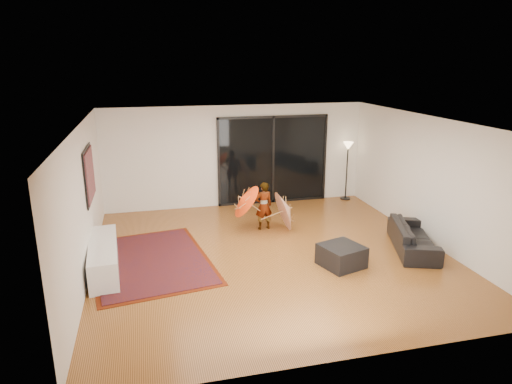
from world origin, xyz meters
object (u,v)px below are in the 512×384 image
object	(u,v)px
sofa	(413,237)
ottoman	(341,256)
media_console	(104,257)
child	(264,206)

from	to	relation	value
sofa	ottoman	world-z (taller)	sofa
media_console	ottoman	world-z (taller)	media_console
sofa	child	size ratio (longest dim) A/B	1.67
media_console	child	bearing A→B (deg)	18.93
child	ottoman	bearing A→B (deg)	105.52
sofa	child	xyz separation A→B (m)	(-2.73, 1.91, 0.29)
media_console	ottoman	size ratio (longest dim) A/B	2.77
sofa	child	world-z (taller)	child
media_console	sofa	xyz separation A→B (m)	(6.20, -0.46, -0.00)
ottoman	sofa	bearing A→B (deg)	12.18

